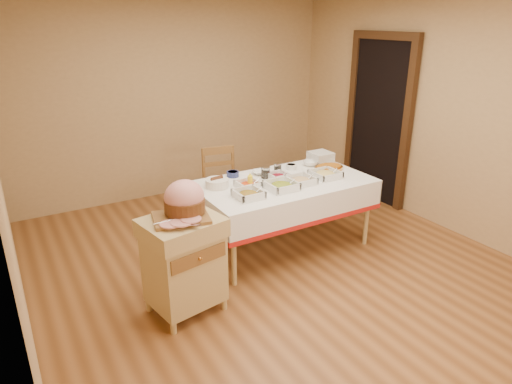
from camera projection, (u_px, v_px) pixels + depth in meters
room_shell at (276, 141)px, 4.19m from camera, size 5.00×5.00×5.00m
doorway at (379, 118)px, 6.02m from camera, size 0.09×1.10×2.20m
dining_table at (283, 195)px, 4.82m from camera, size 1.82×1.02×0.76m
butcher_cart at (184, 260)px, 3.77m from camera, size 0.68×0.60×0.86m
dining_chair at (222, 187)px, 5.38m from camera, size 0.49×0.47×0.94m
ham_on_board at (184, 202)px, 3.64m from camera, size 0.46×0.44×0.31m
serving_dish_a at (249, 194)px, 4.32m from camera, size 0.26×0.25×0.11m
serving_dish_b at (281, 186)px, 4.53m from camera, size 0.29×0.29×0.12m
serving_dish_c at (301, 180)px, 4.69m from camera, size 0.26×0.26×0.10m
serving_dish_d at (325, 174)px, 4.87m from camera, size 0.28×0.28×0.10m
serving_dish_e at (248, 185)px, 4.57m from camera, size 0.22×0.21×0.10m
serving_dish_f at (278, 176)px, 4.83m from camera, size 0.21×0.20×0.09m
small_bowl_left at (213, 181)px, 4.67m from camera, size 0.12×0.12×0.06m
small_bowl_mid at (233, 174)px, 4.89m from camera, size 0.13×0.13×0.06m
small_bowl_right at (291, 166)px, 5.13m from camera, size 0.12×0.12×0.06m
bowl_white_imported at (260, 172)px, 4.97m from camera, size 0.22×0.22×0.04m
bowl_small_imported at (310, 163)px, 5.26m from camera, size 0.21×0.21×0.05m
preserve_jar_left at (265, 173)px, 4.84m from camera, size 0.10×0.10×0.13m
preserve_jar_right at (278, 168)px, 5.00m from camera, size 0.09×0.09×0.11m
mustard_bottle at (250, 181)px, 4.55m from camera, size 0.05×0.05×0.16m
bread_basket at (217, 183)px, 4.58m from camera, size 0.24×0.24×0.10m
plate_stack at (321, 157)px, 5.38m from camera, size 0.24×0.24×0.12m
brass_platter at (329, 168)px, 5.12m from camera, size 0.36×0.26×0.05m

